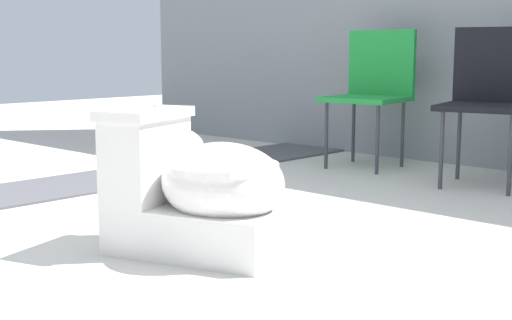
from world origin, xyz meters
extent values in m
plane|color=beige|center=(0.00, 0.00, 0.00)|extent=(14.00, 14.00, 0.00)
cube|color=#4C4C51|center=(-1.25, 0.50, 0.01)|extent=(0.56, 8.00, 0.01)
cube|color=white|center=(0.18, 0.04, 0.09)|extent=(0.68, 0.51, 0.17)
ellipsoid|color=white|center=(0.27, 0.07, 0.26)|extent=(0.53, 0.48, 0.28)
cylinder|color=white|center=(0.27, 0.07, 0.32)|extent=(0.49, 0.49, 0.03)
cube|color=white|center=(-0.02, -0.03, 0.32)|extent=(0.28, 0.38, 0.30)
cube|color=white|center=(-0.02, -0.03, 0.49)|extent=(0.31, 0.41, 0.04)
cylinder|color=silver|center=(-0.05, 0.05, 0.51)|extent=(0.02, 0.02, 0.01)
cube|color=#1E8C38|center=(-0.46, 1.98, 0.42)|extent=(0.49, 0.49, 0.03)
cube|color=#1E8C38|center=(-0.49, 2.18, 0.64)|extent=(0.44, 0.09, 0.40)
cylinder|color=#38383D|center=(-0.27, 1.83, 0.20)|extent=(0.02, 0.02, 0.40)
cylinder|color=#38383D|center=(-0.61, 1.79, 0.20)|extent=(0.02, 0.02, 0.40)
cylinder|color=#38383D|center=(-0.32, 2.17, 0.20)|extent=(0.02, 0.02, 0.40)
cylinder|color=#38383D|center=(-0.65, 2.13, 0.20)|extent=(0.02, 0.02, 0.40)
cube|color=black|center=(0.34, 1.89, 0.42)|extent=(0.53, 0.53, 0.03)
cube|color=black|center=(0.30, 2.09, 0.64)|extent=(0.44, 0.13, 0.40)
cylinder|color=#38383D|center=(0.55, 1.76, 0.20)|extent=(0.02, 0.02, 0.40)
cylinder|color=#38383D|center=(0.22, 1.69, 0.20)|extent=(0.02, 0.02, 0.40)
cylinder|color=#38383D|center=(0.14, 2.02, 0.20)|extent=(0.02, 0.02, 0.40)
ellipsoid|color=#B7B2AD|center=(-1.25, 1.09, 0.13)|extent=(0.55, 0.56, 0.27)
camera|label=1|loc=(2.01, -1.60, 0.71)|focal=50.00mm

